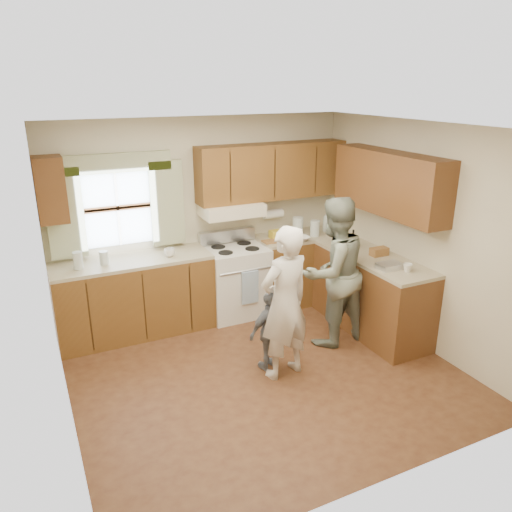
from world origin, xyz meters
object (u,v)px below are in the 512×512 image
stove (235,280)px  child (270,331)px  woman_right (333,272)px  woman_left (285,303)px

stove → child: size_ratio=1.23×
woman_right → child: woman_right is taller
stove → woman_right: size_ratio=0.62×
woman_left → woman_right: size_ratio=0.93×
woman_left → woman_right: bearing=-166.7°
stove → child: stove is taller
woman_right → stove: bearing=-67.2°
woman_left → child: size_ratio=1.85×
woman_right → woman_left: bearing=16.5°
stove → woman_left: bearing=-94.7°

